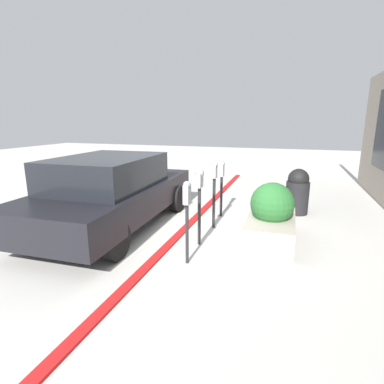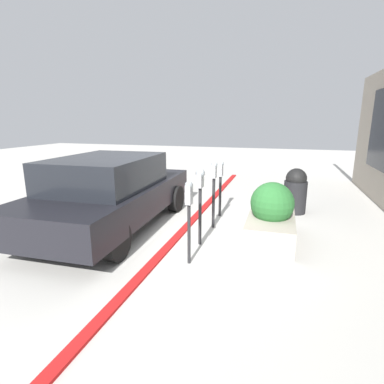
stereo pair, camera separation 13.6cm
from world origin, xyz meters
name	(u,v)px [view 1 (the left image)]	position (x,y,z in m)	size (l,w,h in m)	color
ground_plane	(186,232)	(0.00, 0.00, 0.00)	(40.00, 40.00, 0.00)	beige
curb_strip	(183,231)	(0.00, 0.08, 0.02)	(13.66, 0.16, 0.04)	red
parking_meter_nearest	(187,205)	(-1.29, -0.47, 0.98)	(0.15, 0.12, 1.37)	#232326
parking_meter_second	(199,189)	(-0.50, -0.43, 1.07)	(0.20, 0.17, 1.44)	#232326
parking_meter_middle	(214,183)	(0.46, -0.47, 0.98)	(0.16, 0.13, 1.44)	#232326
parking_meter_fourth	(222,178)	(1.30, -0.44, 0.95)	(0.17, 0.14, 1.35)	#232326
planter_box	(271,218)	(0.07, -1.69, 0.46)	(1.65, 0.87, 1.15)	#A39989
parked_car_front	(112,191)	(-0.15, 1.63, 0.80)	(4.72, 2.14, 1.55)	black
trash_bin	(297,191)	(2.12, -2.18, 0.56)	(0.56, 0.56, 1.13)	black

